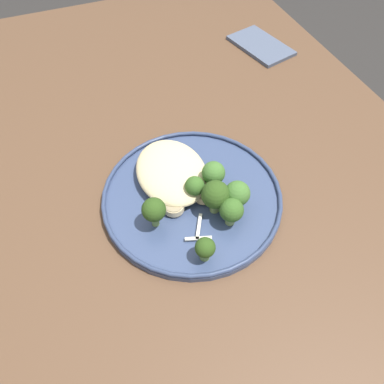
{
  "coord_description": "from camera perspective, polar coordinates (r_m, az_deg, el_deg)",
  "views": [
    {
      "loc": [
        -0.36,
        0.09,
        1.23
      ],
      "look_at": [
        -0.02,
        -0.04,
        0.76
      ],
      "focal_mm": 34.89,
      "sensor_mm": 36.0,
      "label": 1
    }
  ],
  "objects": [
    {
      "name": "noodle_bed",
      "position": [
        0.61,
        -3.17,
        3.12
      ],
      "size": [
        0.15,
        0.11,
        0.03
      ],
      "color": "beige",
      "rests_on": "dinner_plate"
    },
    {
      "name": "seared_scallop_half_hidden",
      "position": [
        0.6,
        -6.01,
        0.86
      ],
      "size": [
        0.03,
        0.03,
        0.01
      ],
      "color": "#E5C689",
      "rests_on": "dinner_plate"
    },
    {
      "name": "dinner_plate",
      "position": [
        0.6,
        0.0,
        -0.67
      ],
      "size": [
        0.29,
        0.29,
        0.02
      ],
      "color": "#38476B",
      "rests_on": "wooden_dining_table"
    },
    {
      "name": "onion_sliver_curled_piece",
      "position": [
        0.55,
        0.98,
        -7.11
      ],
      "size": [
        0.02,
        0.04,
        0.0
      ],
      "primitive_type": "cube",
      "rotation": [
        0.0,
        0.0,
        4.41
      ],
      "color": "silver",
      "rests_on": "dinner_plate"
    },
    {
      "name": "seared_scallop_front_small",
      "position": [
        0.59,
        1.77,
        -0.43
      ],
      "size": [
        0.03,
        0.03,
        0.01
      ],
      "color": "#DBB77A",
      "rests_on": "dinner_plate"
    },
    {
      "name": "wooden_dining_table",
      "position": [
        0.68,
        -4.06,
        -4.7
      ],
      "size": [
        1.4,
        1.0,
        0.74
      ],
      "color": "brown",
      "rests_on": "ground"
    },
    {
      "name": "broccoli_floret_right_tilted",
      "position": [
        0.58,
        3.29,
        2.83
      ],
      "size": [
        0.04,
        0.04,
        0.06
      ],
      "color": "#7A994C",
      "rests_on": "dinner_plate"
    },
    {
      "name": "seared_scallop_tiny_bay",
      "position": [
        0.64,
        -2.89,
        5.12
      ],
      "size": [
        0.03,
        0.03,
        0.01
      ],
      "color": "#E5C689",
      "rests_on": "dinner_plate"
    },
    {
      "name": "broccoli_floret_rear_charred",
      "position": [
        0.57,
        0.42,
        0.83
      ],
      "size": [
        0.03,
        0.03,
        0.05
      ],
      "color": "#89A356",
      "rests_on": "dinner_plate"
    },
    {
      "name": "onion_sliver_long_sliver",
      "position": [
        0.59,
        3.45,
        -1.63
      ],
      "size": [
        0.03,
        0.02,
        0.0
      ],
      "primitive_type": "cube",
      "rotation": [
        0.0,
        0.0,
        3.6
      ],
      "color": "silver",
      "rests_on": "dinner_plate"
    },
    {
      "name": "folded_napkin",
      "position": [
        0.96,
        10.46,
        21.17
      ],
      "size": [
        0.17,
        0.12,
        0.01
      ],
      "primitive_type": "cube",
      "rotation": [
        0.0,
        0.0,
        0.24
      ],
      "color": "#4C566B",
      "rests_on": "wooden_dining_table"
    },
    {
      "name": "broccoli_floret_near_rim",
      "position": [
        0.52,
        2.02,
        -8.62
      ],
      "size": [
        0.03,
        0.03,
        0.04
      ],
      "color": "#7A994C",
      "rests_on": "dinner_plate"
    },
    {
      "name": "ground",
      "position": [
        1.29,
        -2.3,
        -20.89
      ],
      "size": [
        6.0,
        6.0,
        0.0
      ],
      "primitive_type": "plane",
      "color": "#2D2B28"
    },
    {
      "name": "onion_sliver_short_strip",
      "position": [
        0.56,
        1.07,
        -5.3
      ],
      "size": [
        0.04,
        0.03,
        0.0
      ],
      "primitive_type": "cube",
      "rotation": [
        0.0,
        0.0,
        5.78
      ],
      "color": "silver",
      "rests_on": "dinner_plate"
    },
    {
      "name": "broccoli_floret_small_sprig",
      "position": [
        0.56,
        6.93,
        -0.3
      ],
      "size": [
        0.04,
        0.04,
        0.06
      ],
      "color": "#7A994C",
      "rests_on": "dinner_plate"
    },
    {
      "name": "broccoli_floret_split_head",
      "position": [
        0.54,
        -5.85,
        -2.8
      ],
      "size": [
        0.04,
        0.04,
        0.06
      ],
      "color": "#7A994C",
      "rests_on": "dinner_plate"
    },
    {
      "name": "broccoli_floret_left_leaning",
      "position": [
        0.55,
        6.05,
        -2.86
      ],
      "size": [
        0.04,
        0.04,
        0.05
      ],
      "color": "#89A356",
      "rests_on": "dinner_plate"
    },
    {
      "name": "broccoli_floret_center_pile",
      "position": [
        0.56,
        3.62,
        -0.5
      ],
      "size": [
        0.04,
        0.04,
        0.06
      ],
      "color": "#89A356",
      "rests_on": "dinner_plate"
    },
    {
      "name": "seared_scallop_center_golden",
      "position": [
        0.58,
        -2.81,
        -2.21
      ],
      "size": [
        0.03,
        0.03,
        0.01
      ],
      "color": "beige",
      "rests_on": "dinner_plate"
    }
  ]
}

